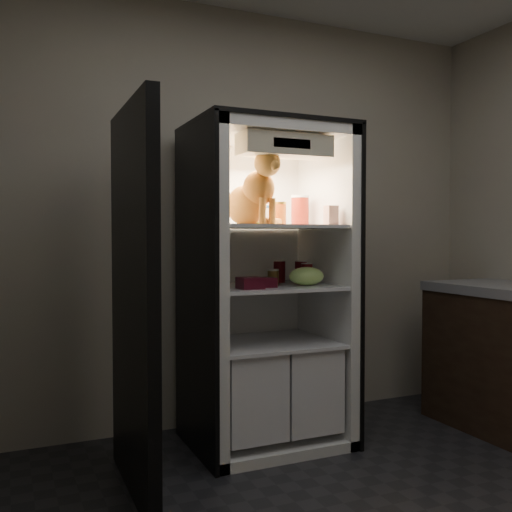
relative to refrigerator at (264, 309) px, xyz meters
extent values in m
plane|color=#B1AB93|center=(0.00, 0.42, 0.56)|extent=(3.60, 0.00, 3.60)
cube|color=white|center=(0.00, 0.29, 0.13)|extent=(0.85, 0.06, 1.85)
cube|color=white|center=(-0.40, -0.03, 0.13)|extent=(0.06, 0.70, 1.85)
cube|color=white|center=(0.40, -0.03, 0.13)|extent=(0.06, 0.70, 1.85)
cube|color=white|center=(0.00, -0.03, 1.03)|extent=(0.85, 0.70, 0.06)
cube|color=white|center=(0.00, -0.03, -0.76)|extent=(0.85, 0.70, 0.06)
cube|color=black|center=(-0.44, -0.03, 0.13)|extent=(0.02, 0.72, 1.87)
cube|color=black|center=(0.44, -0.03, 0.13)|extent=(0.02, 0.72, 1.87)
cube|color=black|center=(0.00, -0.03, 1.07)|extent=(0.90, 0.72, 0.02)
cube|color=white|center=(0.00, -0.06, 0.49)|extent=(0.73, 0.62, 0.02)
cube|color=white|center=(0.00, -0.06, 0.14)|extent=(0.73, 0.62, 0.02)
cube|color=white|center=(-0.18, -0.06, -0.44)|extent=(0.34, 0.58, 0.48)
cube|color=white|center=(0.18, -0.06, -0.44)|extent=(0.34, 0.58, 0.48)
cube|color=white|center=(0.00, -0.06, -0.19)|extent=(0.73, 0.62, 0.02)
cube|color=beige|center=(0.00, -0.27, 0.93)|extent=(0.52, 0.18, 0.12)
cube|color=black|center=(0.00, -0.36, 0.93)|extent=(0.22, 0.01, 0.05)
cube|color=black|center=(-0.85, -0.36, 0.13)|extent=(0.07, 0.87, 1.85)
cube|color=white|center=(-0.85, -0.42, -0.24)|extent=(0.07, 0.64, 0.12)
cube|color=white|center=(-0.85, -0.42, 0.26)|extent=(0.07, 0.64, 0.12)
ellipsoid|color=#BE6C18|center=(-0.15, -0.08, 0.61)|extent=(0.29, 0.33, 0.23)
ellipsoid|color=#BE6C18|center=(-0.12, -0.19, 0.70)|extent=(0.22, 0.21, 0.20)
sphere|color=#BA7324|center=(-0.10, -0.26, 0.83)|extent=(0.18, 0.18, 0.15)
sphere|color=#BA7324|center=(-0.08, -0.31, 0.81)|extent=(0.08, 0.08, 0.06)
cone|color=#BA7324|center=(-0.14, -0.26, 0.90)|extent=(0.07, 0.07, 0.07)
cone|color=#BA7324|center=(-0.06, -0.23, 0.90)|extent=(0.07, 0.07, 0.07)
cylinder|color=#BE6C18|center=(-0.13, -0.27, 0.57)|extent=(0.04, 0.04, 0.14)
cylinder|color=#BE6C18|center=(-0.06, -0.25, 0.57)|extent=(0.04, 0.04, 0.14)
cylinder|color=#BE6C18|center=(0.00, -0.14, 0.52)|extent=(0.22, 0.20, 0.04)
cylinder|color=#227F23|center=(-0.05, -0.04, 0.58)|extent=(0.07, 0.07, 0.16)
cylinder|color=#227F23|center=(-0.05, -0.04, 0.66)|extent=(0.07, 0.07, 0.01)
cylinder|color=white|center=(0.02, 0.04, 0.55)|extent=(0.08, 0.08, 0.10)
cylinder|color=blue|center=(0.02, 0.04, 0.61)|extent=(0.09, 0.09, 0.02)
cylinder|color=maroon|center=(0.07, -0.07, 0.56)|extent=(0.08, 0.08, 0.12)
cylinder|color=gold|center=(0.07, -0.07, 0.63)|extent=(0.08, 0.08, 0.01)
cylinder|color=#A42F15|center=(0.27, 0.05, 0.58)|extent=(0.11, 0.11, 0.17)
cylinder|color=white|center=(0.27, 0.05, 0.68)|extent=(0.11, 0.11, 0.01)
cube|color=white|center=(0.30, -0.26, 0.55)|extent=(0.06, 0.06, 0.11)
cylinder|color=black|center=(0.14, 0.07, 0.21)|extent=(0.07, 0.07, 0.13)
cylinder|color=#B2B2B2|center=(0.14, 0.07, 0.28)|extent=(0.07, 0.07, 0.00)
cylinder|color=black|center=(0.24, -0.02, 0.21)|extent=(0.07, 0.07, 0.13)
cylinder|color=#B2B2B2|center=(0.24, -0.02, 0.28)|extent=(0.07, 0.07, 0.00)
cylinder|color=black|center=(0.23, -0.11, 0.21)|extent=(0.07, 0.07, 0.12)
cylinder|color=#B2B2B2|center=(0.23, -0.11, 0.27)|extent=(0.07, 0.07, 0.00)
cylinder|color=brown|center=(0.03, -0.06, 0.19)|extent=(0.07, 0.07, 0.08)
cylinder|color=#B2B2B2|center=(0.03, -0.06, 0.24)|extent=(0.07, 0.07, 0.01)
ellipsoid|color=#A5D663|center=(0.19, -0.18, 0.20)|extent=(0.21, 0.16, 0.11)
cube|color=#490C15|center=(-0.19, -0.24, 0.18)|extent=(0.12, 0.12, 0.06)
cube|color=#490C15|center=(-0.08, -0.19, 0.18)|extent=(0.11, 0.11, 0.05)
camera|label=1|loc=(-1.41, -3.07, 0.43)|focal=40.00mm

